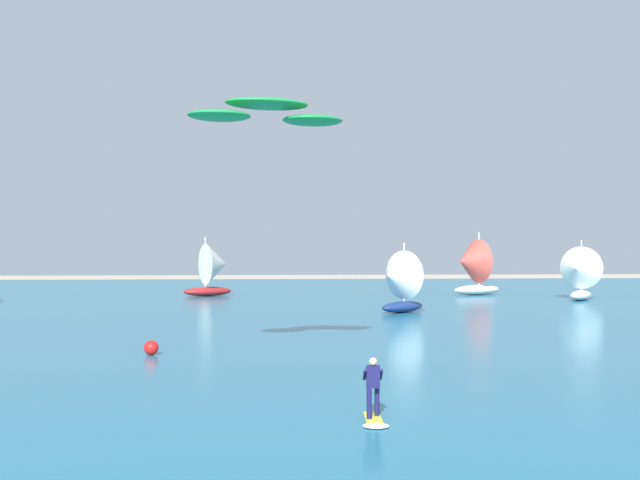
{
  "coord_description": "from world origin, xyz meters",
  "views": [
    {
      "loc": [
        -0.71,
        -3.09,
        4.95
      ],
      "look_at": [
        0.57,
        20.03,
        4.97
      ],
      "focal_mm": 43.88,
      "sensor_mm": 36.0,
      "label": 1
    }
  ],
  "objects_px": {
    "sailboat_mid_left": "(214,269)",
    "sailboat_heeled_over": "(471,266)",
    "kitesurfer": "(374,398)",
    "sailboat_mid_right": "(397,281)",
    "sailboat_center_horizon": "(579,273)",
    "marker_buoy": "(151,348)",
    "kite": "(267,112)"
  },
  "relations": [
    {
      "from": "kitesurfer",
      "to": "kite",
      "type": "height_order",
      "value": "kite"
    },
    {
      "from": "sailboat_mid_left",
      "to": "sailboat_center_horizon",
      "type": "bearing_deg",
      "value": -13.07
    },
    {
      "from": "kitesurfer",
      "to": "kite",
      "type": "bearing_deg",
      "value": 106.76
    },
    {
      "from": "sailboat_mid_left",
      "to": "sailboat_heeled_over",
      "type": "distance_m",
      "value": 22.86
    },
    {
      "from": "kitesurfer",
      "to": "sailboat_mid_left",
      "type": "bearing_deg",
      "value": 99.54
    },
    {
      "from": "kitesurfer",
      "to": "marker_buoy",
      "type": "height_order",
      "value": "kitesurfer"
    },
    {
      "from": "kite",
      "to": "marker_buoy",
      "type": "relative_size",
      "value": 10.59
    },
    {
      "from": "kitesurfer",
      "to": "sailboat_heeled_over",
      "type": "distance_m",
      "value": 50.35
    },
    {
      "from": "sailboat_mid_right",
      "to": "marker_buoy",
      "type": "bearing_deg",
      "value": -125.63
    },
    {
      "from": "sailboat_mid_left",
      "to": "marker_buoy",
      "type": "xyz_separation_m",
      "value": [
        0.19,
        -35.73,
        -2.06
      ]
    },
    {
      "from": "sailboat_heeled_over",
      "to": "marker_buoy",
      "type": "height_order",
      "value": "sailboat_heeled_over"
    },
    {
      "from": "kitesurfer",
      "to": "sailboat_heeled_over",
      "type": "xyz_separation_m",
      "value": [
        14.74,
        48.1,
        1.97
      ]
    },
    {
      "from": "sailboat_heeled_over",
      "to": "kite",
      "type": "bearing_deg",
      "value": -114.94
    },
    {
      "from": "sailboat_center_horizon",
      "to": "sailboat_heeled_over",
      "type": "bearing_deg",
      "value": 136.64
    },
    {
      "from": "sailboat_mid_right",
      "to": "sailboat_heeled_over",
      "type": "bearing_deg",
      "value": 61.21
    },
    {
      "from": "kitesurfer",
      "to": "sailboat_heeled_over",
      "type": "height_order",
      "value": "sailboat_heeled_over"
    },
    {
      "from": "sailboat_mid_left",
      "to": "sailboat_mid_right",
      "type": "relative_size",
      "value": 1.1
    },
    {
      "from": "kitesurfer",
      "to": "sailboat_mid_right",
      "type": "distance_m",
      "value": 31.78
    },
    {
      "from": "sailboat_mid_left",
      "to": "sailboat_heeled_over",
      "type": "height_order",
      "value": "sailboat_heeled_over"
    },
    {
      "from": "sailboat_mid_left",
      "to": "marker_buoy",
      "type": "height_order",
      "value": "sailboat_mid_left"
    },
    {
      "from": "kite",
      "to": "marker_buoy",
      "type": "bearing_deg",
      "value": 152.27
    },
    {
      "from": "kite",
      "to": "sailboat_mid_right",
      "type": "height_order",
      "value": "kite"
    },
    {
      "from": "kitesurfer",
      "to": "sailboat_mid_right",
      "type": "bearing_deg",
      "value": 80.05
    },
    {
      "from": "sailboat_center_horizon",
      "to": "marker_buoy",
      "type": "relative_size",
      "value": 7.87
    },
    {
      "from": "sailboat_heeled_over",
      "to": "sailboat_mid_right",
      "type": "distance_m",
      "value": 19.22
    },
    {
      "from": "sailboat_mid_left",
      "to": "sailboat_heeled_over",
      "type": "relative_size",
      "value": 0.92
    },
    {
      "from": "sailboat_mid_right",
      "to": "kitesurfer",
      "type": "bearing_deg",
      "value": -99.95
    },
    {
      "from": "kite",
      "to": "sailboat_heeled_over",
      "type": "bearing_deg",
      "value": 65.06
    },
    {
      "from": "kite",
      "to": "sailboat_mid_right",
      "type": "bearing_deg",
      "value": 68.29
    },
    {
      "from": "kite",
      "to": "marker_buoy",
      "type": "height_order",
      "value": "kite"
    },
    {
      "from": "sailboat_mid_right",
      "to": "kite",
      "type": "bearing_deg",
      "value": -111.71
    },
    {
      "from": "kitesurfer",
      "to": "sailboat_mid_right",
      "type": "height_order",
      "value": "sailboat_mid_right"
    }
  ]
}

